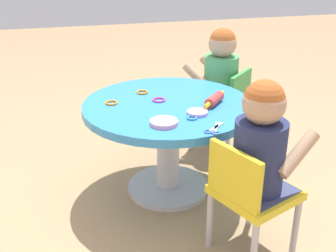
# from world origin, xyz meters

# --- Properties ---
(ground_plane) EXTENTS (10.00, 10.00, 0.00)m
(ground_plane) POSITION_xyz_m (0.00, 0.00, 0.00)
(ground_plane) COLOR tan
(craft_table) EXTENTS (0.87, 0.87, 0.51)m
(craft_table) POSITION_xyz_m (0.00, 0.00, 0.39)
(craft_table) COLOR silver
(craft_table) RESTS_ON ground
(child_chair_left) EXTENTS (0.39, 0.39, 0.54)m
(child_chair_left) POSITION_xyz_m (-0.58, -0.20, 0.31)
(child_chair_left) COLOR #B7B7BC
(child_chair_left) RESTS_ON ground
(seated_child_left) EXTENTS (0.38, 0.42, 0.51)m
(seated_child_left) POSITION_xyz_m (-0.57, -0.23, 0.53)
(seated_child_left) COLOR #3F4772
(seated_child_left) RESTS_ON ground
(child_chair_right) EXTENTS (0.42, 0.42, 0.54)m
(child_chair_right) POSITION_xyz_m (0.39, -0.47, 0.31)
(child_chair_right) COLOR #B7B7BC
(child_chair_right) RESTS_ON ground
(seated_child_right) EXTENTS (0.44, 0.43, 0.51)m
(seated_child_right) POSITION_xyz_m (0.42, -0.45, 0.53)
(seated_child_right) COLOR #3F4772
(seated_child_right) RESTS_ON ground
(rolling_pin) EXTENTS (0.18, 0.17, 0.05)m
(rolling_pin) POSITION_xyz_m (-0.07, -0.22, 0.54)
(rolling_pin) COLOR #D83F3F
(rolling_pin) RESTS_ON craft_table
(craft_scissors) EXTENTS (0.14, 0.12, 0.01)m
(craft_scissors) POSITION_xyz_m (-0.38, -0.11, 0.51)
(craft_scissors) COLOR silver
(craft_scissors) RESTS_ON craft_table
(playdough_blob_0) EXTENTS (0.10, 0.10, 0.02)m
(playdough_blob_0) POSITION_xyz_m (-0.18, -0.10, 0.52)
(playdough_blob_0) COLOR #CC99E5
(playdough_blob_0) RESTS_ON craft_table
(playdough_blob_1) EXTENTS (0.13, 0.13, 0.02)m
(playdough_blob_1) POSITION_xyz_m (-0.26, 0.09, 0.52)
(playdough_blob_1) COLOR pink
(playdough_blob_1) RESTS_ON craft_table
(cookie_cutter_0) EXTENTS (0.05, 0.05, 0.01)m
(cookie_cutter_0) POSITION_xyz_m (-0.23, -0.06, 0.52)
(cookie_cutter_0) COLOR #3F99D8
(cookie_cutter_0) RESTS_ON craft_table
(cookie_cutter_1) EXTENTS (0.06, 0.06, 0.01)m
(cookie_cutter_1) POSITION_xyz_m (0.18, 0.10, 0.52)
(cookie_cutter_1) COLOR orange
(cookie_cutter_1) RESTS_ON craft_table
(cookie_cutter_2) EXTENTS (0.07, 0.07, 0.01)m
(cookie_cutter_2) POSITION_xyz_m (0.04, 0.04, 0.52)
(cookie_cutter_2) COLOR #D83FA5
(cookie_cutter_2) RESTS_ON craft_table
(cookie_cutter_3) EXTENTS (0.06, 0.06, 0.01)m
(cookie_cutter_3) POSITION_xyz_m (0.06, 0.28, 0.52)
(cookie_cutter_3) COLOR orange
(cookie_cutter_3) RESTS_ON craft_table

